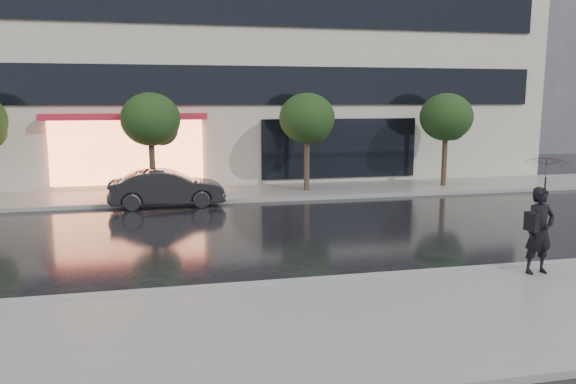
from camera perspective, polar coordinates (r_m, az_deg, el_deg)
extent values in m
plane|color=black|center=(12.44, -0.08, -8.10)|extent=(120.00, 120.00, 0.00)
cube|color=slate|center=(9.47, 4.28, -13.53)|extent=(60.00, 4.50, 0.12)
cube|color=slate|center=(22.29, -5.75, -0.13)|extent=(60.00, 3.50, 0.12)
cube|color=gray|center=(11.49, 1.01, -9.23)|extent=(60.00, 0.25, 0.14)
cube|color=gray|center=(20.58, -5.18, -0.89)|extent=(60.00, 0.25, 0.14)
cube|color=black|center=(23.67, -6.42, 10.72)|extent=(28.00, 0.12, 1.60)
cube|color=black|center=(23.96, -6.57, 18.40)|extent=(28.00, 0.12, 1.60)
cube|color=#FF8C59|center=(23.65, -16.00, 3.87)|extent=(6.00, 0.10, 2.60)
cube|color=#B41B32|center=(23.23, -16.21, 7.35)|extent=(6.40, 0.70, 0.25)
cube|color=black|center=(24.80, 5.29, 4.44)|extent=(7.00, 0.10, 2.60)
cube|color=#4C4C54|center=(48.99, 23.92, 13.64)|extent=(12.00, 12.00, 16.00)
cylinder|color=#33261C|center=(21.75, -13.60, 2.19)|extent=(0.22, 0.22, 2.20)
ellipsoid|color=black|center=(21.60, -13.79, 7.19)|extent=(2.20, 2.20, 1.98)
sphere|color=black|center=(21.81, -12.69, 6.20)|extent=(1.20, 1.20, 1.20)
cylinder|color=#33261C|center=(22.44, 1.91, 2.66)|extent=(0.22, 0.22, 2.20)
ellipsoid|color=black|center=(22.30, 1.94, 7.52)|extent=(2.20, 2.20, 1.98)
sphere|color=black|center=(22.61, 2.79, 6.52)|extent=(1.20, 1.20, 1.20)
cylinder|color=#33261C|center=(24.62, 15.58, 2.92)|extent=(0.22, 0.22, 2.20)
ellipsoid|color=black|center=(24.49, 15.78, 7.34)|extent=(2.20, 2.20, 1.98)
sphere|color=black|center=(24.87, 16.34, 6.42)|extent=(1.20, 1.20, 1.20)
imported|color=black|center=(20.12, -12.19, 0.38)|extent=(4.01, 1.50, 1.31)
imported|color=black|center=(12.84, 24.19, -3.60)|extent=(0.70, 0.49, 1.83)
imported|color=#3F0B1F|center=(12.69, 24.75, 1.49)|extent=(0.98, 1.00, 0.84)
cylinder|color=black|center=(12.76, 24.60, -0.64)|extent=(0.02, 0.02, 0.92)
cube|color=black|center=(12.58, 23.52, -2.79)|extent=(0.15, 0.35, 0.39)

